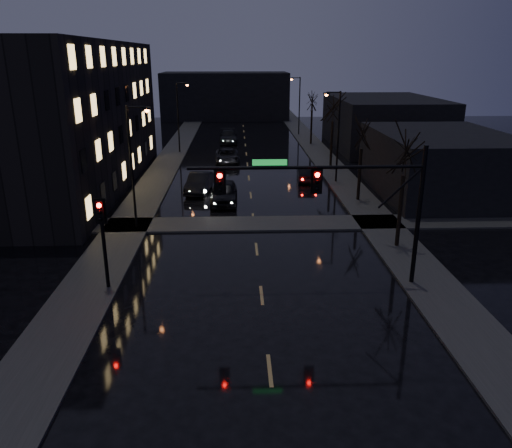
{
  "coord_description": "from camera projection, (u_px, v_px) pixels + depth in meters",
  "views": [
    {
      "loc": [
        -1.11,
        -13.49,
        10.93
      ],
      "look_at": [
        -0.22,
        9.22,
        3.2
      ],
      "focal_mm": 35.0,
      "sensor_mm": 36.0,
      "label": 1
    }
  ],
  "objects": [
    {
      "name": "commercial_right_near",
      "position": [
        440.0,
        164.0,
        40.68
      ],
      "size": [
        10.0,
        14.0,
        5.0
      ],
      "primitive_type": "cube",
      "color": "black",
      "rests_on": "ground"
    },
    {
      "name": "tree_near",
      "position": [
        407.0,
        144.0,
        27.87
      ],
      "size": [
        3.52,
        3.52,
        8.08
      ],
      "color": "black",
      "rests_on": "ground"
    },
    {
      "name": "oncoming_car_c",
      "position": [
        227.0,
        156.0,
        52.84
      ],
      "size": [
        2.69,
        5.44,
        1.48
      ],
      "primitive_type": "imported",
      "rotation": [
        0.0,
        0.0,
        0.04
      ],
      "color": "black",
      "rests_on": "ground"
    },
    {
      "name": "lead_car",
      "position": [
        306.0,
        174.0,
        45.2
      ],
      "size": [
        1.8,
        4.26,
        1.37
      ],
      "primitive_type": "imported",
      "rotation": [
        0.0,
        0.0,
        3.05
      ],
      "color": "black",
      "rests_on": "ground"
    },
    {
      "name": "oncoming_car_d",
      "position": [
        228.0,
        137.0,
        64.92
      ],
      "size": [
        2.52,
        5.71,
        1.63
      ],
      "primitive_type": "imported",
      "rotation": [
        0.0,
        0.0,
        0.04
      ],
      "color": "black",
      "rests_on": "ground"
    },
    {
      "name": "signal_pole_left",
      "position": [
        103.0,
        231.0,
        23.58
      ],
      "size": [
        0.35,
        0.41,
        4.53
      ],
      "color": "black",
      "rests_on": "ground"
    },
    {
      "name": "sidewalk_left",
      "position": [
        162.0,
        171.0,
        49.1
      ],
      "size": [
        3.0,
        140.0,
        0.12
      ],
      "primitive_type": "cube",
      "color": "#2D2D2B",
      "rests_on": "ground"
    },
    {
      "name": "far_block",
      "position": [
        225.0,
        96.0,
        88.71
      ],
      "size": [
        22.0,
        10.0,
        8.0
      ],
      "primitive_type": "cube",
      "color": "black",
      "rests_on": "ground"
    },
    {
      "name": "tree_mid_b",
      "position": [
        334.0,
        101.0,
        48.56
      ],
      "size": [
        3.74,
        3.74,
        8.59
      ],
      "color": "black",
      "rests_on": "ground"
    },
    {
      "name": "streetlight_l_far",
      "position": [
        180.0,
        111.0,
        57.07
      ],
      "size": [
        1.53,
        0.28,
        8.0
      ],
      "color": "black",
      "rests_on": "ground"
    },
    {
      "name": "streetlight_r_far",
      "position": [
        298.0,
        101.0,
        69.93
      ],
      "size": [
        1.53,
        0.28,
        8.0
      ],
      "color": "black",
      "rests_on": "ground"
    },
    {
      "name": "commercial_right_far",
      "position": [
        383.0,
        123.0,
        61.39
      ],
      "size": [
        12.0,
        18.0,
        6.0
      ],
      "primitive_type": "cube",
      "color": "black",
      "rests_on": "ground"
    },
    {
      "name": "sidewalk_cross",
      "position": [
        254.0,
        224.0,
        33.8
      ],
      "size": [
        40.0,
        3.0,
        0.12
      ],
      "primitive_type": "cube",
      "color": "#2D2D2B",
      "rests_on": "ground"
    },
    {
      "name": "tree_far",
      "position": [
        312.0,
        96.0,
        61.98
      ],
      "size": [
        3.43,
        3.43,
        7.88
      ],
      "color": "black",
      "rests_on": "ground"
    },
    {
      "name": "apartment_block",
      "position": [
        54.0,
        116.0,
        42.16
      ],
      "size": [
        12.0,
        30.0,
        12.0
      ],
      "primitive_type": "cube",
      "color": "black",
      "rests_on": "ground"
    },
    {
      "name": "streetlight_l_near",
      "position": [
        134.0,
        157.0,
        31.53
      ],
      "size": [
        1.53,
        0.28,
        8.0
      ],
      "color": "black",
      "rests_on": "ground"
    },
    {
      "name": "oncoming_car_a",
      "position": [
        224.0,
        192.0,
        38.5
      ],
      "size": [
        2.09,
        5.05,
        1.71
      ],
      "primitive_type": "imported",
      "rotation": [
        0.0,
        0.0,
        -0.01
      ],
      "color": "black",
      "rests_on": "ground"
    },
    {
      "name": "oncoming_car_b",
      "position": [
        199.0,
        183.0,
        41.56
      ],
      "size": [
        2.3,
        5.0,
        1.59
      ],
      "primitive_type": "imported",
      "rotation": [
        0.0,
        0.0,
        -0.13
      ],
      "color": "black",
      "rests_on": "ground"
    },
    {
      "name": "signal_mast",
      "position": [
        343.0,
        191.0,
        23.4
      ],
      "size": [
        11.11,
        0.41,
        7.0
      ],
      "color": "black",
      "rests_on": "ground"
    },
    {
      "name": "streetlight_r_mid",
      "position": [
        336.0,
        129.0,
        43.44
      ],
      "size": [
        1.53,
        0.28,
        8.0
      ],
      "color": "black",
      "rests_on": "ground"
    },
    {
      "name": "sidewalk_right",
      "position": [
        333.0,
        170.0,
        49.72
      ],
      "size": [
        3.0,
        140.0,
        0.12
      ],
      "primitive_type": "cube",
      "color": "#2D2D2B",
      "rests_on": "ground"
    },
    {
      "name": "ground",
      "position": [
        274.0,
        407.0,
        16.32
      ],
      "size": [
        160.0,
        160.0,
        0.0
      ],
      "primitive_type": "plane",
      "color": "black",
      "rests_on": "ground"
    },
    {
      "name": "tree_mid_a",
      "position": [
        363.0,
        126.0,
        37.46
      ],
      "size": [
        3.3,
        3.3,
        7.58
      ],
      "color": "black",
      "rests_on": "ground"
    }
  ]
}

